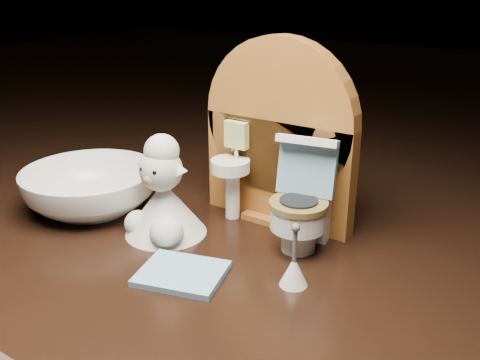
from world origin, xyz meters
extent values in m
cube|color=black|center=(0.00, 0.00, -0.05)|extent=(2.50, 2.50, 0.10)
cube|color=#9A5A22|center=(0.00, 0.07, 0.04)|extent=(0.13, 0.02, 0.09)
cylinder|color=#9A5A22|center=(0.00, 0.07, 0.09)|extent=(0.13, 0.02, 0.13)
cube|color=#9A5A22|center=(0.00, 0.07, 0.00)|extent=(0.05, 0.04, 0.01)
cylinder|color=white|center=(-0.03, 0.05, 0.02)|extent=(0.01, 0.01, 0.04)
cylinder|color=white|center=(-0.03, 0.04, 0.05)|extent=(0.03, 0.03, 0.01)
cylinder|color=silver|center=(-0.03, 0.05, 0.06)|extent=(0.00, 0.00, 0.01)
cube|color=#B9CC6A|center=(-0.03, 0.05, 0.07)|extent=(0.02, 0.01, 0.02)
cube|color=#9A5A22|center=(0.04, 0.06, 0.05)|extent=(0.02, 0.01, 0.02)
cylinder|color=beige|center=(0.04, 0.05, 0.05)|extent=(0.02, 0.02, 0.02)
cylinder|color=white|center=(0.04, 0.03, 0.01)|extent=(0.03, 0.03, 0.02)
cylinder|color=white|center=(0.04, 0.02, 0.03)|extent=(0.04, 0.04, 0.02)
cylinder|color=brown|center=(0.04, 0.02, 0.04)|extent=(0.04, 0.04, 0.00)
cube|color=white|center=(0.04, 0.05, 0.03)|extent=(0.04, 0.02, 0.05)
cube|color=#75A4BE|center=(0.04, 0.04, 0.06)|extent=(0.04, 0.02, 0.04)
cube|color=white|center=(0.04, 0.04, 0.08)|extent=(0.05, 0.02, 0.01)
cylinder|color=olive|center=(0.05, 0.05, 0.06)|extent=(0.01, 0.01, 0.01)
cube|color=#75A4BE|center=(-0.01, -0.05, 0.00)|extent=(0.07, 0.06, 0.00)
cone|color=white|center=(0.06, -0.02, 0.01)|extent=(0.02, 0.02, 0.02)
cylinder|color=#59595B|center=(0.06, -0.02, 0.03)|extent=(0.00, 0.00, 0.02)
sphere|color=#59595B|center=(0.06, -0.02, 0.04)|extent=(0.01, 0.01, 0.01)
cone|color=silver|center=(-0.06, -0.01, 0.02)|extent=(0.06, 0.06, 0.04)
sphere|color=silver|center=(-0.04, -0.02, 0.01)|extent=(0.03, 0.03, 0.03)
sphere|color=silver|center=(-0.08, -0.02, 0.01)|extent=(0.02, 0.02, 0.02)
sphere|color=beige|center=(-0.06, -0.01, 0.05)|extent=(0.03, 0.03, 0.03)
sphere|color=tan|center=(-0.06, -0.02, 0.05)|extent=(0.01, 0.01, 0.01)
sphere|color=silver|center=(-0.06, -0.01, 0.07)|extent=(0.03, 0.03, 0.03)
cone|color=beige|center=(-0.08, -0.01, 0.06)|extent=(0.02, 0.01, 0.02)
cone|color=beige|center=(-0.05, -0.01, 0.06)|extent=(0.02, 0.01, 0.02)
sphere|color=black|center=(-0.07, -0.02, 0.06)|extent=(0.00, 0.00, 0.00)
sphere|color=black|center=(-0.05, -0.02, 0.06)|extent=(0.00, 0.00, 0.00)
imported|color=white|center=(-0.14, -0.01, 0.02)|extent=(0.14, 0.14, 0.04)
camera|label=1|loc=(0.20, -0.29, 0.19)|focal=40.00mm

